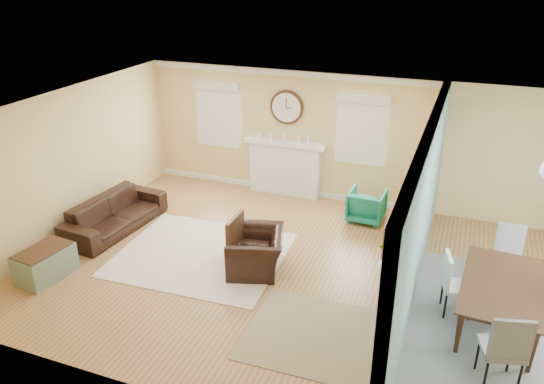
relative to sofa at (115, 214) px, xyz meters
The scene contains 25 objects.
floor 3.88m from the sofa, ahead, with size 9.00×9.00×0.00m, color brown.
wall_back 4.85m from the sofa, 35.56° to the left, with size 9.00×0.02×2.60m, color #E1BF71.
wall_front 5.14m from the sofa, 39.94° to the right, with size 9.00×0.02×2.60m, color #E1BF71.
wall_left 1.20m from the sofa, 159.55° to the right, with size 0.02×6.00×2.60m, color #E1BF71.
ceiling 4.50m from the sofa, ahead, with size 9.00×6.00×0.02m, color white.
partition 5.48m from the sofa, ahead, with size 0.17×6.00×2.60m.
fireplace 3.56m from the sofa, 48.18° to the left, with size 1.70×0.30×1.17m.
wall_clock 3.93m from the sofa, 49.09° to the left, with size 0.70×0.07×0.70m.
window_left 3.14m from the sofa, 73.29° to the left, with size 1.05×0.13×1.42m.
window_right 4.95m from the sofa, 34.75° to the left, with size 1.05×0.13×1.42m.
rug_cream 1.96m from the sofa, ahead, with size 2.72×2.36×0.01m, color beige.
rug_jute 4.70m from the sofa, 19.95° to the right, with size 2.00×1.63×0.01m, color #998160.
rug_grey 6.62m from the sofa, ahead, with size 2.64×3.30×0.01m, color gray.
sofa is the anchor object (origin of this frame).
eames_chair 2.97m from the sofa, ahead, with size 0.99×0.87×0.64m, color black.
green_chair 4.69m from the sofa, 25.22° to the left, with size 0.65×0.67×0.61m, color #01734F.
trunk 1.75m from the sofa, 90.91° to the right, with size 0.62×0.91×0.50m.
credenza 5.15m from the sofa, 10.28° to the left, with size 0.48×1.40×0.80m.
tv 5.19m from the sofa, 10.32° to the left, with size 1.04×0.14×0.60m, color black.
garden_stool 5.08m from the sofa, ahead, with size 0.36×0.36×0.53m, color white.
potted_plant 5.10m from the sofa, ahead, with size 0.40×0.34×0.44m, color #337F33.
dining_table 6.61m from the sofa, ahead, with size 1.84×1.02×0.65m, color #3F2918.
dining_chair_n 6.72m from the sofa, ahead, with size 0.45×0.45×0.93m.
dining_chair_s 6.76m from the sofa, 14.23° to the right, with size 0.56×0.56×1.04m.
dining_chair_w 6.03m from the sofa, ahead, with size 0.48×0.48×0.92m.
Camera 1 is at (1.94, -6.88, 4.60)m, focal length 35.00 mm.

